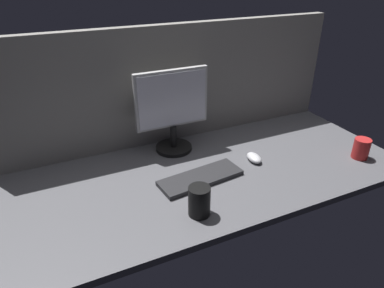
{
  "coord_description": "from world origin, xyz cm",
  "views": [
    {
      "loc": [
        -61.82,
        -117.39,
        84.34
      ],
      "look_at": [
        -2.3,
        0.0,
        14.0
      ],
      "focal_mm": 32.38,
      "sensor_mm": 36.0,
      "label": 1
    }
  ],
  "objects_px": {
    "keyboard": "(201,178)",
    "mug_black_travel": "(199,201)",
    "monitor": "(172,108)",
    "mouse": "(254,158)",
    "mug_red_plastic": "(361,149)"
  },
  "relations": [
    {
      "from": "keyboard",
      "to": "mouse",
      "type": "bearing_deg",
      "value": 0.51
    },
    {
      "from": "mouse",
      "to": "mug_black_travel",
      "type": "xyz_separation_m",
      "value": [
        -0.4,
        -0.24,
        0.04
      ]
    },
    {
      "from": "keyboard",
      "to": "mug_red_plastic",
      "type": "bearing_deg",
      "value": -17.39
    },
    {
      "from": "monitor",
      "to": "mouse",
      "type": "bearing_deg",
      "value": -42.23
    },
    {
      "from": "keyboard",
      "to": "mug_black_travel",
      "type": "xyz_separation_m",
      "value": [
        -0.11,
        -0.2,
        0.05
      ]
    },
    {
      "from": "keyboard",
      "to": "mug_black_travel",
      "type": "distance_m",
      "value": 0.23
    },
    {
      "from": "keyboard",
      "to": "mug_black_travel",
      "type": "relative_size",
      "value": 3.12
    },
    {
      "from": "monitor",
      "to": "keyboard",
      "type": "height_order",
      "value": "monitor"
    },
    {
      "from": "keyboard",
      "to": "mug_black_travel",
      "type": "height_order",
      "value": "mug_black_travel"
    },
    {
      "from": "mug_black_travel",
      "to": "mouse",
      "type": "bearing_deg",
      "value": 30.4
    },
    {
      "from": "mouse",
      "to": "keyboard",
      "type": "bearing_deg",
      "value": -167.94
    },
    {
      "from": "monitor",
      "to": "mug_black_travel",
      "type": "distance_m",
      "value": 0.54
    },
    {
      "from": "mug_black_travel",
      "to": "mug_red_plastic",
      "type": "bearing_deg",
      "value": 3.25
    },
    {
      "from": "mouse",
      "to": "mug_black_travel",
      "type": "height_order",
      "value": "mug_black_travel"
    },
    {
      "from": "mouse",
      "to": "monitor",
      "type": "bearing_deg",
      "value": 142.91
    }
  ]
}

